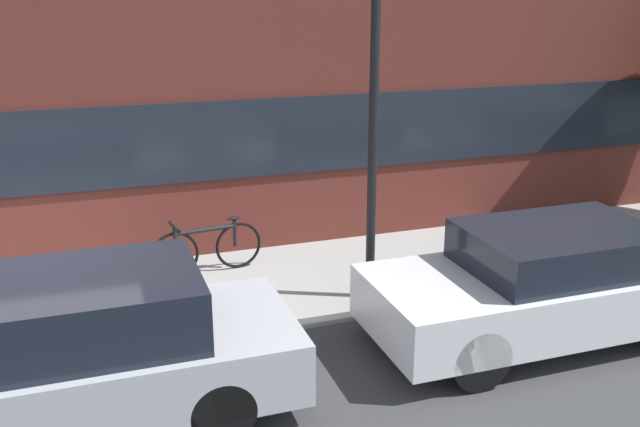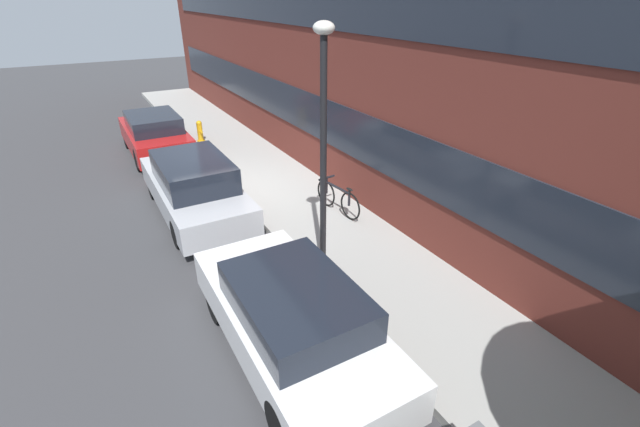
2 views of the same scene
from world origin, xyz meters
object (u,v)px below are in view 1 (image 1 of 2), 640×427
(parked_car_white, at_px, (547,283))
(lamp_post, at_px, (374,84))
(parked_car_silver, at_px, (60,355))
(bicycle, at_px, (207,247))

(parked_car_white, relative_size, lamp_post, 0.95)
(parked_car_silver, xyz_separation_m, parked_car_white, (5.13, 0.00, -0.03))
(bicycle, height_order, lamp_post, lamp_post)
(parked_car_white, distance_m, bicycle, 4.32)
(parked_car_silver, height_order, lamp_post, lamp_post)
(parked_car_silver, relative_size, parked_car_white, 1.09)
(parked_car_silver, bearing_deg, lamp_post, -158.92)
(parked_car_silver, height_order, bicycle, parked_car_silver)
(parked_car_silver, distance_m, bicycle, 3.32)
(parked_car_white, xyz_separation_m, bicycle, (-3.31, 2.78, -0.15))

